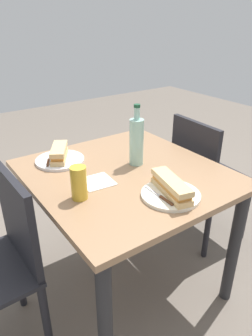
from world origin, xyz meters
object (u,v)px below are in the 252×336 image
(knife_near, at_px, (49,160))
(water_bottle, at_px, (136,141))
(chair_near, at_px, (203,174))
(knife_far, at_px, (160,196))
(chair_far, at_px, (0,261))
(plate_far, at_px, (171,195))
(baguette_sandwich_far, at_px, (171,186))
(baguette_sandwich_near, at_px, (59,153))
(plate_near, at_px, (60,160))
(beer_glass, at_px, (79,183))
(dining_table, at_px, (126,192))

(knife_near, xyz_separation_m, water_bottle, (-0.27, -0.37, 0.11))
(chair_near, distance_m, water_bottle, 0.65)
(knife_far, bearing_deg, chair_near, -62.71)
(water_bottle, bearing_deg, chair_far, 93.32)
(plate_far, relative_size, baguette_sandwich_far, 0.99)
(knife_near, height_order, plate_far, knife_near)
(chair_far, bearing_deg, baguette_sandwich_near, -55.54)
(baguette_sandwich_near, height_order, knife_near, baguette_sandwich_near)
(plate_far, height_order, water_bottle, water_bottle)
(plate_near, height_order, knife_near, knife_near)
(baguette_sandwich_near, xyz_separation_m, water_bottle, (-0.25, -0.31, 0.08))
(plate_near, distance_m, knife_near, 0.06)
(plate_near, xyz_separation_m, baguette_sandwich_far, (-0.59, -0.24, 0.04))
(chair_near, bearing_deg, water_bottle, 90.93)
(knife_near, bearing_deg, beer_glass, 175.87)
(plate_far, bearing_deg, water_bottle, -12.20)
(plate_near, bearing_deg, knife_near, 70.60)
(chair_far, relative_size, plate_far, 3.42)
(dining_table, distance_m, knife_near, 0.44)
(chair_far, height_order, plate_far, chair_far)
(chair_near, distance_m, baguette_sandwich_near, 0.94)
(chair_far, distance_m, knife_near, 0.55)
(plate_near, bearing_deg, water_bottle, -128.85)
(baguette_sandwich_far, relative_size, water_bottle, 0.82)
(plate_near, xyz_separation_m, beer_glass, (-0.38, 0.08, 0.06))
(dining_table, relative_size, knife_far, 5.23)
(knife_near, relative_size, beer_glass, 1.15)
(plate_far, distance_m, beer_glass, 0.39)
(plate_far, bearing_deg, chair_far, 65.73)
(chair_far, xyz_separation_m, plate_near, (0.29, -0.43, 0.24))
(chair_far, distance_m, plate_near, 0.57)
(beer_glass, bearing_deg, dining_table, -73.61)
(baguette_sandwich_near, bearing_deg, knife_near, 70.60)
(knife_far, bearing_deg, beer_glass, 51.85)
(baguette_sandwich_far, distance_m, knife_far, 0.06)
(knife_far, height_order, water_bottle, water_bottle)
(knife_near, bearing_deg, water_bottle, -126.45)
(dining_table, height_order, water_bottle, water_bottle)
(chair_near, height_order, knife_far, chair_near)
(baguette_sandwich_near, bearing_deg, dining_table, -143.93)
(water_bottle, bearing_deg, plate_far, 167.80)
(knife_near, xyz_separation_m, plate_far, (-0.61, -0.29, -0.01))
(chair_far, distance_m, chair_near, 1.29)
(knife_near, height_order, beer_glass, beer_glass)
(dining_table, bearing_deg, baguette_sandwich_far, -175.83)
(knife_near, bearing_deg, chair_far, 129.89)
(dining_table, relative_size, water_bottle, 3.03)
(chair_near, bearing_deg, baguette_sandwich_near, 74.27)
(knife_far, relative_size, water_bottle, 0.58)
(plate_near, xyz_separation_m, baguette_sandwich_near, (0.00, 0.00, 0.04))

